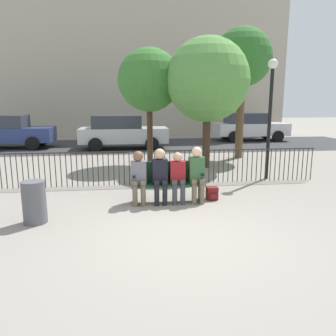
{
  "coord_description": "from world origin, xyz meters",
  "views": [
    {
      "loc": [
        -0.88,
        -5.2,
        2.26
      ],
      "look_at": [
        0.0,
        1.94,
        0.8
      ],
      "focal_mm": 35.0,
      "sensor_mm": 36.0,
      "label": 1
    }
  ],
  "objects_px": {
    "tree_0": "(208,80)",
    "parked_car_1": "(249,126)",
    "seated_person_0": "(139,174)",
    "trash_bin": "(34,202)",
    "seated_person_2": "(178,175)",
    "park_bench": "(168,181)",
    "seated_person_1": "(160,173)",
    "tree_1": "(149,80)",
    "seated_person_3": "(197,171)",
    "parked_car_0": "(7,131)",
    "backpack": "(212,193)",
    "parked_car_2": "(122,131)",
    "lamp_post": "(271,101)",
    "tree_2": "(243,59)"
  },
  "relations": [
    {
      "from": "seated_person_1",
      "to": "seated_person_2",
      "type": "height_order",
      "value": "seated_person_1"
    },
    {
      "from": "backpack",
      "to": "tree_1",
      "type": "relative_size",
      "value": 0.07
    },
    {
      "from": "seated_person_3",
      "to": "tree_0",
      "type": "relative_size",
      "value": 0.29
    },
    {
      "from": "backpack",
      "to": "tree_0",
      "type": "relative_size",
      "value": 0.07
    },
    {
      "from": "backpack",
      "to": "tree_0",
      "type": "height_order",
      "value": "tree_0"
    },
    {
      "from": "seated_person_2",
      "to": "parked_car_1",
      "type": "height_order",
      "value": "parked_car_1"
    },
    {
      "from": "park_bench",
      "to": "seated_person_0",
      "type": "xyz_separation_m",
      "value": [
        -0.66,
        -0.13,
        0.19
      ]
    },
    {
      "from": "backpack",
      "to": "tree_2",
      "type": "bearing_deg",
      "value": 65.42
    },
    {
      "from": "seated_person_0",
      "to": "lamp_post",
      "type": "xyz_separation_m",
      "value": [
        3.87,
        2.02,
        1.61
      ]
    },
    {
      "from": "tree_1",
      "to": "parked_car_2",
      "type": "distance_m",
      "value": 4.82
    },
    {
      "from": "backpack",
      "to": "tree_0",
      "type": "distance_m",
      "value": 4.81
    },
    {
      "from": "seated_person_2",
      "to": "lamp_post",
      "type": "height_order",
      "value": "lamp_post"
    },
    {
      "from": "seated_person_1",
      "to": "tree_1",
      "type": "relative_size",
      "value": 0.3
    },
    {
      "from": "seated_person_0",
      "to": "parked_car_2",
      "type": "xyz_separation_m",
      "value": [
        -0.49,
        8.97,
        0.16
      ]
    },
    {
      "from": "tree_1",
      "to": "lamp_post",
      "type": "xyz_separation_m",
      "value": [
        3.28,
        -2.77,
        -0.7
      ]
    },
    {
      "from": "parked_car_0",
      "to": "park_bench",
      "type": "bearing_deg",
      "value": -55.13
    },
    {
      "from": "seated_person_3",
      "to": "lamp_post",
      "type": "xyz_separation_m",
      "value": [
        2.55,
        2.02,
        1.57
      ]
    },
    {
      "from": "tree_1",
      "to": "parked_car_0",
      "type": "bearing_deg",
      "value": 142.95
    },
    {
      "from": "seated_person_2",
      "to": "parked_car_2",
      "type": "xyz_separation_m",
      "value": [
        -1.37,
        8.97,
        0.19
      ]
    },
    {
      "from": "seated_person_0",
      "to": "seated_person_2",
      "type": "distance_m",
      "value": 0.88
    },
    {
      "from": "seated_person_1",
      "to": "tree_2",
      "type": "bearing_deg",
      "value": 56.51
    },
    {
      "from": "seated_person_3",
      "to": "tree_0",
      "type": "xyz_separation_m",
      "value": [
        1.17,
        3.96,
        2.25
      ]
    },
    {
      "from": "backpack",
      "to": "lamp_post",
      "type": "xyz_separation_m",
      "value": [
        2.15,
        1.88,
        2.14
      ]
    },
    {
      "from": "seated_person_3",
      "to": "parked_car_2",
      "type": "height_order",
      "value": "parked_car_2"
    },
    {
      "from": "seated_person_3",
      "to": "parked_car_1",
      "type": "relative_size",
      "value": 0.3
    },
    {
      "from": "seated_person_1",
      "to": "lamp_post",
      "type": "distance_m",
      "value": 4.25
    },
    {
      "from": "seated_person_0",
      "to": "parked_car_0",
      "type": "xyz_separation_m",
      "value": [
        -6.1,
        9.83,
        0.16
      ]
    },
    {
      "from": "lamp_post",
      "to": "parked_car_0",
      "type": "height_order",
      "value": "lamp_post"
    },
    {
      "from": "park_bench",
      "to": "seated_person_3",
      "type": "bearing_deg",
      "value": -10.79
    },
    {
      "from": "seated_person_3",
      "to": "parked_car_0",
      "type": "height_order",
      "value": "parked_car_0"
    },
    {
      "from": "seated_person_1",
      "to": "parked_car_0",
      "type": "relative_size",
      "value": 0.3
    },
    {
      "from": "trash_bin",
      "to": "lamp_post",
      "type": "bearing_deg",
      "value": 26.65
    },
    {
      "from": "park_bench",
      "to": "seated_person_2",
      "type": "xyz_separation_m",
      "value": [
        0.21,
        -0.13,
        0.16
      ]
    },
    {
      "from": "seated_person_0",
      "to": "trash_bin",
      "type": "relative_size",
      "value": 1.49
    },
    {
      "from": "seated_person_0",
      "to": "tree_0",
      "type": "distance_m",
      "value": 5.21
    },
    {
      "from": "park_bench",
      "to": "seated_person_1",
      "type": "height_order",
      "value": "seated_person_1"
    },
    {
      "from": "tree_1",
      "to": "backpack",
      "type": "bearing_deg",
      "value": -76.28
    },
    {
      "from": "seated_person_2",
      "to": "tree_1",
      "type": "height_order",
      "value": "tree_1"
    },
    {
      "from": "tree_0",
      "to": "parked_car_1",
      "type": "relative_size",
      "value": 1.04
    },
    {
      "from": "seated_person_1",
      "to": "backpack",
      "type": "bearing_deg",
      "value": 6.39
    },
    {
      "from": "parked_car_0",
      "to": "parked_car_2",
      "type": "xyz_separation_m",
      "value": [
        5.61,
        -0.86,
        0.0
      ]
    },
    {
      "from": "seated_person_1",
      "to": "seated_person_2",
      "type": "xyz_separation_m",
      "value": [
        0.4,
        -0.01,
        -0.06
      ]
    },
    {
      "from": "seated_person_1",
      "to": "tree_0",
      "type": "relative_size",
      "value": 0.28
    },
    {
      "from": "park_bench",
      "to": "trash_bin",
      "type": "xyz_separation_m",
      "value": [
        -2.66,
        -1.05,
        -0.09
      ]
    },
    {
      "from": "seated_person_2",
      "to": "lamp_post",
      "type": "xyz_separation_m",
      "value": [
        2.99,
        2.02,
        1.64
      ]
    },
    {
      "from": "seated_person_1",
      "to": "seated_person_3",
      "type": "relative_size",
      "value": 0.98
    },
    {
      "from": "seated_person_2",
      "to": "backpack",
      "type": "relative_size",
      "value": 3.84
    },
    {
      "from": "seated_person_2",
      "to": "tree_0",
      "type": "distance_m",
      "value": 4.87
    },
    {
      "from": "trash_bin",
      "to": "backpack",
      "type": "bearing_deg",
      "value": 15.98
    },
    {
      "from": "parked_car_2",
      "to": "trash_bin",
      "type": "distance_m",
      "value": 10.01
    }
  ]
}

